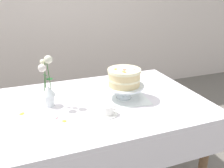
{
  "coord_description": "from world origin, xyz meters",
  "views": [
    {
      "loc": [
        -0.48,
        -1.45,
        1.47
      ],
      "look_at": [
        0.06,
        -0.0,
        0.86
      ],
      "focal_mm": 38.26,
      "sensor_mm": 36.0,
      "label": 1
    }
  ],
  "objects_px": {
    "dining_table": "(105,113)",
    "teacup": "(108,111)",
    "cake_stand": "(124,87)",
    "layer_cake": "(124,77)",
    "flower_vase": "(48,86)"
  },
  "relations": [
    {
      "from": "cake_stand",
      "to": "teacup",
      "type": "relative_size",
      "value": 2.21
    },
    {
      "from": "dining_table",
      "to": "cake_stand",
      "type": "bearing_deg",
      "value": 6.55
    },
    {
      "from": "dining_table",
      "to": "layer_cake",
      "type": "distance_m",
      "value": 0.29
    },
    {
      "from": "dining_table",
      "to": "flower_vase",
      "type": "distance_m",
      "value": 0.44
    },
    {
      "from": "dining_table",
      "to": "flower_vase",
      "type": "xyz_separation_m",
      "value": [
        -0.37,
        0.07,
        0.24
      ]
    },
    {
      "from": "flower_vase",
      "to": "layer_cake",
      "type": "bearing_deg",
      "value": -6.26
    },
    {
      "from": "cake_stand",
      "to": "dining_table",
      "type": "bearing_deg",
      "value": -173.45
    },
    {
      "from": "layer_cake",
      "to": "dining_table",
      "type": "bearing_deg",
      "value": -173.47
    },
    {
      "from": "teacup",
      "to": "flower_vase",
      "type": "bearing_deg",
      "value": 142.51
    },
    {
      "from": "layer_cake",
      "to": "flower_vase",
      "type": "height_order",
      "value": "flower_vase"
    },
    {
      "from": "layer_cake",
      "to": "teacup",
      "type": "bearing_deg",
      "value": -134.85
    },
    {
      "from": "cake_stand",
      "to": "teacup",
      "type": "height_order",
      "value": "cake_stand"
    },
    {
      "from": "cake_stand",
      "to": "flower_vase",
      "type": "bearing_deg",
      "value": 173.75
    },
    {
      "from": "dining_table",
      "to": "teacup",
      "type": "xyz_separation_m",
      "value": [
        -0.04,
        -0.18,
        0.12
      ]
    },
    {
      "from": "dining_table",
      "to": "teacup",
      "type": "distance_m",
      "value": 0.22
    }
  ]
}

